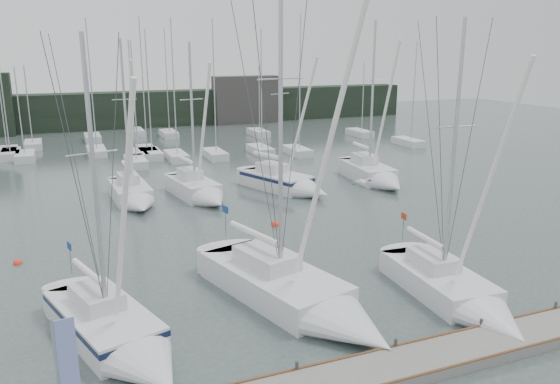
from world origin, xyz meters
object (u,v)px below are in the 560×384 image
Objects in this scene: sailboat_mid_b at (134,197)px; sailboat_mid_d at (290,184)px; sailboat_mid_e at (376,176)px; dock_banner at (65,371)px; buoy_b at (276,225)px; buoy_c at (18,264)px; sailboat_near_left at (121,338)px; sailboat_near_right at (462,297)px; sailboat_near_center at (307,301)px; sailboat_mid_c at (200,192)px.

sailboat_mid_d is (11.96, -1.00, 0.06)m from sailboat_mid_b.
dock_banner is at bearing -130.96° from sailboat_mid_e.
buoy_b is (7.79, -8.49, -0.58)m from sailboat_mid_b.
sailboat_mid_b is at bearing 51.80° from buoy_c.
sailboat_near_left is 14.41m from sailboat_near_right.
sailboat_near_left is 20.35× the size of buoy_b.
dock_banner is at bearing -166.98° from sailboat_near_center.
dock_banner is at bearing -82.12° from buoy_c.
buoy_b reaches higher than buoy_c.
sailboat_near_center is at bearing -99.59° from sailboat_mid_c.
sailboat_mid_b is 3.22× the size of dock_banner.
buoy_b is 21.43m from dock_banner.
dock_banner is at bearing -146.74° from sailboat_mid_d.
dock_banner is at bearing -104.32° from sailboat_mid_b.
buoy_b is at bearing -143.96° from sailboat_mid_e.
sailboat_near_left is 3.22× the size of dock_banner.
sailboat_near_left is at bearing -149.97° from sailboat_mid_d.
sailboat_near_left is 0.95× the size of sailboat_near_right.
sailboat_near_left is 21.21m from sailboat_mid_c.
sailboat_near_left is 7.78m from sailboat_near_center.
dock_banner reaches higher than buoy_b.
sailboat_mid_e is 13.99m from buoy_b.
sailboat_mid_d is 0.91× the size of sailboat_mid_e.
sailboat_near_left is 5.86m from dock_banner.
sailboat_near_right is 0.94× the size of sailboat_mid_e.
sailboat_mid_d is at bearing 46.52° from dock_banner.
sailboat_near_right reaches higher than sailboat_mid_b.
sailboat_near_center reaches higher than sailboat_near_left.
buoy_c is (-4.11, 11.00, -0.55)m from sailboat_near_left.
dock_banner is (-24.83, -24.17, 2.06)m from sailboat_mid_e.
dock_banner is (-12.87, -16.92, 2.70)m from buoy_b.
sailboat_mid_e is at bearing -23.60° from sailboat_mid_d.
sailboat_near_center is 19.53m from sailboat_mid_c.
sailboat_mid_c is 0.87× the size of sailboat_mid_e.
sailboat_near_center reaches higher than buoy_c.
sailboat_mid_e is (7.78, -0.24, 0.01)m from sailboat_mid_d.
sailboat_near_right is 1.04× the size of sailboat_mid_d.
sailboat_near_center reaches higher than buoy_b.
sailboat_near_center is at bearing -42.49° from buoy_c.
sailboat_mid_e is (14.93, -0.58, 0.03)m from sailboat_mid_c.
sailboat_near_center reaches higher than sailboat_mid_e.
buoy_b is at bearing 44.18° from dock_banner.
sailboat_near_center is 11.18m from dock_banner.
sailboat_mid_d is at bearing -11.61° from sailboat_mid_c.
sailboat_mid_b is at bearing -178.79° from sailboat_mid_e.
sailboat_mid_d is 21.00m from buoy_c.
sailboat_near_right is at bearing -35.32° from buoy_c.
buoy_c is (-27.06, -8.06, -0.64)m from sailboat_mid_e.
sailboat_mid_d is at bearing 90.92° from sailboat_near_right.
sailboat_mid_d is 7.78m from sailboat_mid_e.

